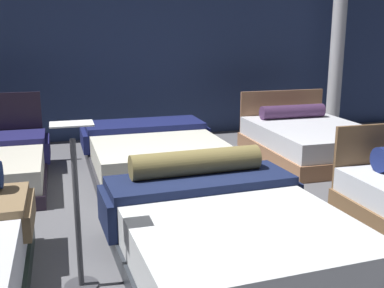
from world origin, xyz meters
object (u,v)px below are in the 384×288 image
bed_5 (311,140)px  price_sign (78,226)px  support_pillar (338,33)px  bed_1 (227,234)px  bed_4 (154,153)px

bed_5 → price_sign: price_sign is taller
support_pillar → bed_5: bearing=-131.1°
bed_5 → price_sign: bearing=-141.3°
bed_5 → support_pillar: size_ratio=0.59×
bed_1 → bed_4: 2.59m
bed_1 → bed_4: size_ratio=0.95×
bed_1 → bed_5: bed_5 is taller
bed_1 → bed_4: (-0.03, 2.59, -0.02)m
bed_4 → bed_5: 2.32m
price_sign → bed_4: bearing=67.7°
bed_4 → bed_5: size_ratio=1.05×
price_sign → support_pillar: (4.66, 4.14, 1.28)m
bed_4 → bed_5: bearing=1.0°
price_sign → support_pillar: bearing=41.6°
bed_1 → price_sign: bearing=178.3°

